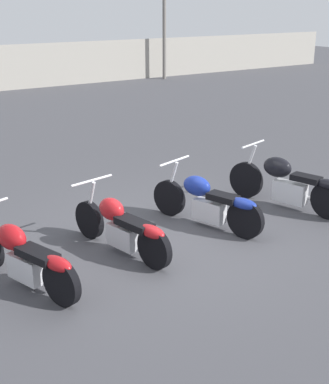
{
  "coord_description": "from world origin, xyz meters",
  "views": [
    {
      "loc": [
        -4.11,
        -5.95,
        3.3
      ],
      "look_at": [
        0.0,
        0.24,
        0.65
      ],
      "focal_mm": 50.0,
      "sensor_mm": 36.0,
      "label": 1
    }
  ],
  "objects_px": {
    "motorcycle_slot_2": "(208,202)",
    "motorcycle_slot_3": "(288,183)",
    "motorcycle_slot_0": "(24,257)",
    "motorcycle_slot_1": "(122,227)"
  },
  "relations": [
    {
      "from": "motorcycle_slot_2",
      "to": "motorcycle_slot_3",
      "type": "distance_m",
      "value": 1.62
    },
    {
      "from": "motorcycle_slot_0",
      "to": "motorcycle_slot_2",
      "type": "xyz_separation_m",
      "value": [
        3.0,
        0.25,
        0.01
      ]
    },
    {
      "from": "motorcycle_slot_1",
      "to": "motorcycle_slot_2",
      "type": "height_order",
      "value": "motorcycle_slot_2"
    },
    {
      "from": "motorcycle_slot_0",
      "to": "motorcycle_slot_3",
      "type": "xyz_separation_m",
      "value": [
        4.61,
        0.14,
        0.05
      ]
    },
    {
      "from": "motorcycle_slot_0",
      "to": "motorcycle_slot_3",
      "type": "height_order",
      "value": "motorcycle_slot_3"
    },
    {
      "from": "motorcycle_slot_2",
      "to": "motorcycle_slot_3",
      "type": "xyz_separation_m",
      "value": [
        1.61,
        -0.11,
        0.04
      ]
    },
    {
      "from": "motorcycle_slot_1",
      "to": "motorcycle_slot_3",
      "type": "bearing_deg",
      "value": -11.79
    },
    {
      "from": "motorcycle_slot_2",
      "to": "motorcycle_slot_3",
      "type": "relative_size",
      "value": 0.91
    },
    {
      "from": "motorcycle_slot_0",
      "to": "motorcycle_slot_3",
      "type": "relative_size",
      "value": 0.9
    },
    {
      "from": "motorcycle_slot_2",
      "to": "motorcycle_slot_3",
      "type": "bearing_deg",
      "value": -20.87
    }
  ]
}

